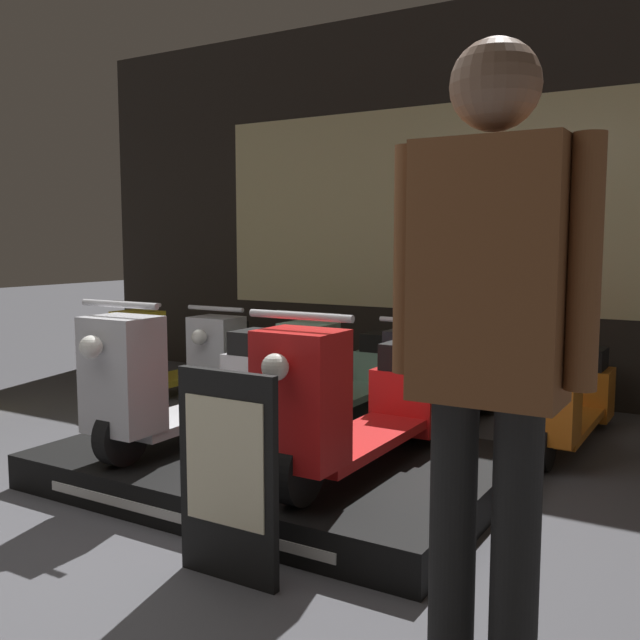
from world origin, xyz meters
name	(u,v)px	position (x,y,z in m)	size (l,w,h in m)	color
ground_plane	(59,550)	(0.00, 0.00, 0.00)	(30.00, 30.00, 0.00)	#4C4C51
shop_wall_back	(421,203)	(0.00, 3.81, 1.60)	(7.02, 0.09, 3.20)	#28231E
display_platform	(276,467)	(0.32, 1.14, 0.09)	(2.31, 1.56, 0.18)	black
scooter_display_left	(196,382)	(-0.20, 1.12, 0.50)	(0.49, 1.55, 0.81)	black
scooter_display_right	(361,404)	(0.83, 1.12, 0.50)	(0.49, 1.55, 0.81)	black
scooter_backrow_0	(186,355)	(-1.65, 2.67, 0.32)	(0.49, 1.55, 0.81)	black
scooter_backrow_1	(261,363)	(-0.87, 2.67, 0.32)	(0.49, 1.55, 0.81)	black
scooter_backrow_2	(347,372)	(-0.09, 2.67, 0.32)	(0.49, 1.55, 0.81)	black
scooter_backrow_3	(448,383)	(0.70, 2.67, 0.32)	(0.49, 1.55, 0.81)	black
scooter_backrow_4	(566,396)	(1.48, 2.67, 0.32)	(0.49, 1.55, 0.81)	black
person_right_browsing	(489,330)	(1.82, -0.06, 1.05)	(0.55, 0.23, 1.79)	black
price_sign_board	(227,476)	(0.77, 0.16, 0.41)	(0.44, 0.04, 0.81)	black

